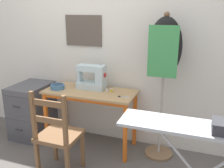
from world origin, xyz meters
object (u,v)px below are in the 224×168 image
at_px(filing_cabinet, 32,110).
at_px(ironing_board, 204,134).
at_px(scissors, 122,97).
at_px(thread_spool_near_machine, 107,90).
at_px(fabric_bowl, 58,86).
at_px(dress_form, 164,54).
at_px(sewing_machine, 93,78).
at_px(thread_spool_mid_table, 111,90).
at_px(wooden_chair, 58,136).

distance_m(filing_cabinet, ironing_board, 2.31).
relative_size(scissors, ironing_board, 0.11).
xyz_separation_m(filing_cabinet, ironing_board, (2.12, -0.79, 0.44)).
height_order(thread_spool_near_machine, ironing_board, ironing_board).
relative_size(fabric_bowl, dress_form, 0.10).
relative_size(sewing_machine, dress_form, 0.22).
relative_size(thread_spool_near_machine, ironing_board, 0.04).
xyz_separation_m(fabric_bowl, thread_spool_mid_table, (0.65, 0.11, -0.01)).
xyz_separation_m(fabric_bowl, filing_cabinet, (-0.46, 0.06, -0.40)).
height_order(scissors, ironing_board, ironing_board).
relative_size(fabric_bowl, scissors, 1.28).
bearing_deg(wooden_chair, thread_spool_near_machine, 68.41).
bearing_deg(wooden_chair, filing_cabinet, 141.50).
height_order(sewing_machine, thread_spool_near_machine, sewing_machine).
xyz_separation_m(sewing_machine, filing_cabinet, (-0.86, -0.09, -0.51)).
xyz_separation_m(thread_spool_near_machine, thread_spool_mid_table, (0.06, -0.00, -0.00)).
relative_size(fabric_bowl, ironing_board, 0.14).
relative_size(sewing_machine, thread_spool_mid_table, 8.69).
xyz_separation_m(thread_spool_near_machine, filing_cabinet, (-1.05, -0.05, -0.39)).
bearing_deg(scissors, wooden_chair, -131.51).
relative_size(fabric_bowl, thread_spool_mid_table, 4.10).
height_order(wooden_chair, ironing_board, wooden_chair).
relative_size(thread_spool_near_machine, dress_form, 0.03).
distance_m(thread_spool_near_machine, ironing_board, 1.36).
bearing_deg(filing_cabinet, fabric_bowl, -7.91).
xyz_separation_m(thread_spool_near_machine, dress_form, (0.64, 0.03, 0.45)).
relative_size(thread_spool_mid_table, ironing_board, 0.03).
bearing_deg(scissors, ironing_board, -39.98).
bearing_deg(sewing_machine, wooden_chair, -95.99).
distance_m(scissors, dress_form, 0.65).
bearing_deg(ironing_board, filing_cabinet, 159.69).
height_order(thread_spool_mid_table, dress_form, dress_form).
xyz_separation_m(scissors, thread_spool_near_machine, (-0.22, 0.12, 0.02)).
height_order(fabric_bowl, dress_form, dress_form).
height_order(thread_spool_near_machine, filing_cabinet, thread_spool_near_machine).
bearing_deg(thread_spool_mid_table, thread_spool_near_machine, 176.42).
xyz_separation_m(scissors, dress_form, (0.41, 0.15, 0.47)).
bearing_deg(thread_spool_near_machine, filing_cabinet, -177.16).
height_order(thread_spool_near_machine, wooden_chair, wooden_chair).
height_order(scissors, filing_cabinet, scissors).
bearing_deg(thread_spool_mid_table, scissors, -36.07).
bearing_deg(thread_spool_mid_table, wooden_chair, -115.77).
distance_m(thread_spool_near_machine, filing_cabinet, 1.12).
bearing_deg(dress_form, fabric_bowl, -173.39).
bearing_deg(dress_form, thread_spool_mid_table, -177.04).
relative_size(sewing_machine, fabric_bowl, 2.12).
xyz_separation_m(fabric_bowl, wooden_chair, (0.32, -0.56, -0.32)).
relative_size(thread_spool_near_machine, thread_spool_mid_table, 1.07).
relative_size(thread_spool_mid_table, dress_form, 0.03).
height_order(sewing_machine, fabric_bowl, sewing_machine).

